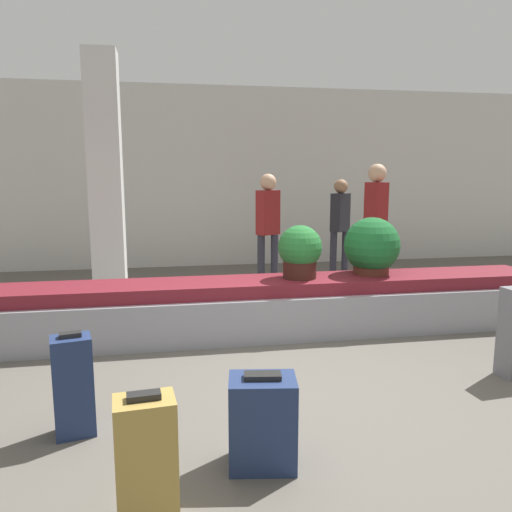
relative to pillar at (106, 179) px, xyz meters
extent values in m
plane|color=#59544C|center=(1.66, -3.18, -1.60)|extent=(18.00, 18.00, 0.00)
cube|color=beige|center=(1.66, 2.30, 0.00)|extent=(18.00, 0.06, 3.20)
cube|color=gray|center=(1.66, -1.76, -1.38)|extent=(6.51, 0.78, 0.45)
cube|color=maroon|center=(1.66, -1.76, -1.08)|extent=(6.25, 0.62, 0.14)
cube|color=silver|center=(0.00, 0.00, 0.00)|extent=(0.41, 0.41, 3.20)
cube|color=#A3843D|center=(0.63, -4.51, -1.28)|extent=(0.31, 0.24, 0.63)
cube|color=black|center=(0.63, -4.51, -0.95)|extent=(0.16, 0.09, 0.03)
cube|color=navy|center=(0.13, -3.58, -1.27)|extent=(0.28, 0.25, 0.66)
cube|color=black|center=(0.13, -3.58, -0.93)|extent=(0.15, 0.10, 0.03)
cube|color=navy|center=(1.26, -4.14, -1.33)|extent=(0.42, 0.33, 0.53)
cube|color=black|center=(1.26, -4.14, -1.05)|extent=(0.22, 0.13, 0.03)
cylinder|color=#4C2319|center=(2.96, -1.69, -0.94)|extent=(0.38, 0.38, 0.15)
sphere|color=#195B28|center=(2.96, -1.69, -0.70)|extent=(0.61, 0.61, 0.61)
cylinder|color=#381914|center=(2.13, -1.76, -0.92)|extent=(0.35, 0.35, 0.20)
sphere|color=#236B2D|center=(2.13, -1.76, -0.69)|extent=(0.46, 0.46, 0.46)
cylinder|color=#282833|center=(2.10, 0.27, -1.20)|extent=(0.11, 0.11, 0.80)
cylinder|color=#282833|center=(2.30, 0.27, -1.20)|extent=(0.11, 0.11, 0.80)
cube|color=maroon|center=(2.20, 0.27, -0.48)|extent=(0.37, 0.32, 0.63)
sphere|color=tan|center=(2.20, 0.27, -0.05)|extent=(0.23, 0.23, 0.23)
cylinder|color=#282833|center=(3.39, 0.83, -1.22)|extent=(0.11, 0.11, 0.76)
cylinder|color=#282833|center=(3.59, 0.83, -1.22)|extent=(0.11, 0.11, 0.76)
cube|color=#232328|center=(3.49, 0.83, -0.54)|extent=(0.36, 0.34, 0.60)
sphere|color=#936B4C|center=(3.49, 0.83, -0.13)|extent=(0.22, 0.22, 0.22)
cylinder|color=#282833|center=(3.54, -0.19, -1.17)|extent=(0.11, 0.11, 0.87)
cylinder|color=#282833|center=(3.74, -0.19, -1.17)|extent=(0.11, 0.11, 0.87)
cube|color=maroon|center=(3.64, -0.19, -0.39)|extent=(0.25, 0.35, 0.69)
sphere|color=tan|center=(3.64, -0.19, 0.08)|extent=(0.25, 0.25, 0.25)
camera|label=1|loc=(0.75, -6.76, 0.08)|focal=35.00mm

